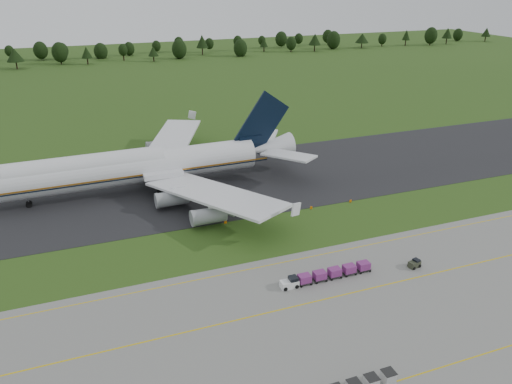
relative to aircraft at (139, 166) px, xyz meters
name	(u,v)px	position (x,y,z in m)	size (l,w,h in m)	color
ground	(263,236)	(18.12, -30.23, -5.86)	(600.00, 600.00, 0.00)	#294715
apron	(357,353)	(18.12, -64.23, -5.83)	(300.00, 52.00, 0.06)	slate
taxiway	(220,183)	(18.12, -2.23, -5.82)	(300.00, 40.00, 0.08)	black
apron_markings	(331,321)	(18.12, -57.21, -5.80)	(300.00, 30.20, 0.01)	gold
tree_line	(120,50)	(17.57, 189.15, 0.29)	(530.26, 22.64, 11.96)	black
aircraft	(139,166)	(0.00, 0.00, 0.00)	(72.72, 71.26, 20.52)	silver
baggage_train	(325,275)	(22.32, -47.38, -4.92)	(16.00, 1.70, 1.63)	white
utility_cart	(414,264)	(38.16, -49.43, -5.26)	(2.22, 1.61, 1.10)	#2C3122
edge_markers	(291,211)	(27.33, -22.73, -5.59)	(28.96, 0.30, 0.60)	#DA6706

